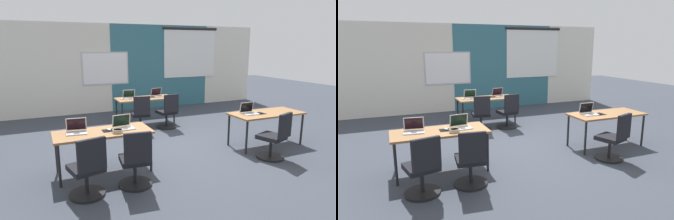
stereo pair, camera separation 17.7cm
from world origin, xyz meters
TOP-DOWN VIEW (x-y plane):
  - ground_plane at (0.00, 0.00)m, footprint 24.00×24.00m
  - back_wall_assembly at (0.05, 4.19)m, footprint 10.00×0.27m
  - desk_near_left at (-1.75, -0.60)m, footprint 1.60×0.70m
  - desk_near_right at (1.75, -0.60)m, footprint 1.60×0.70m
  - desk_far_center at (0.00, 2.20)m, footprint 1.60×0.70m
  - laptop_far_left at (-0.43, 2.24)m, footprint 0.36×0.32m
  - mouse_far_left at (-0.66, 2.19)m, footprint 0.07×0.11m
  - chair_far_left at (-0.37, 1.50)m, footprint 0.52×0.57m
  - laptop_near_left_inner at (-1.39, -0.57)m, footprint 0.36×0.32m
  - mousepad_near_left_inner at (-1.65, -0.59)m, footprint 0.22×0.19m
  - mouse_near_left_inner at (-1.65, -0.59)m, footprint 0.08×0.11m
  - chair_near_left_inner at (-1.43, -1.36)m, footprint 0.52×0.56m
  - laptop_near_left_end at (-2.16, -0.51)m, footprint 0.36×0.32m
  - chair_near_left_end at (-2.14, -1.39)m, footprint 0.53×0.58m
  - laptop_near_right_inner at (1.33, -0.54)m, footprint 0.33×0.28m
  - mousepad_near_right_inner at (1.55, -0.62)m, footprint 0.22×0.19m
  - mouse_near_right_inner at (1.55, -0.62)m, footprint 0.06×0.10m
  - chair_near_right_inner at (1.33, -1.32)m, footprint 0.56×0.61m
  - laptop_far_right at (0.40, 2.26)m, footprint 0.37×0.34m
  - mousepad_far_right at (0.14, 2.22)m, footprint 0.22×0.19m
  - mouse_far_right at (0.14, 2.22)m, footprint 0.07×0.11m
  - chair_far_right at (0.36, 1.48)m, footprint 0.52×0.56m
  - snack_bowl at (-1.54, -0.78)m, footprint 0.18×0.18m

SIDE VIEW (x-z plane):
  - ground_plane at x=0.00m, z-range 0.00..0.00m
  - chair_far_left at x=-0.37m, z-range -0.08..0.84m
  - chair_near_left_inner at x=-1.43m, z-range -0.08..0.84m
  - chair_near_left_end at x=-2.14m, z-range -0.08..0.84m
  - chair_near_right_inner at x=1.33m, z-range -0.08..0.84m
  - chair_far_right at x=0.36m, z-range -0.08..0.84m
  - desk_near_left at x=-1.75m, z-range 0.30..1.02m
  - desk_near_right at x=1.75m, z-range 0.30..1.02m
  - desk_far_center at x=0.00m, z-range 0.30..1.02m
  - mousepad_near_left_inner at x=-1.65m, z-range 0.72..0.72m
  - mousepad_near_right_inner at x=1.55m, z-range 0.72..0.72m
  - mousepad_far_right at x=0.14m, z-range 0.72..0.72m
  - mouse_far_left at x=-0.66m, z-range 0.72..0.75m
  - mouse_near_left_inner at x=-1.65m, z-range 0.72..0.76m
  - mouse_near_right_inner at x=1.55m, z-range 0.72..0.76m
  - mouse_far_right at x=0.14m, z-range 0.72..0.76m
  - snack_bowl at x=-1.54m, z-range 0.72..0.79m
  - laptop_far_right at x=0.40m, z-range 0.65..0.89m
  - laptop_far_left at x=-0.43m, z-range 0.65..0.89m
  - laptop_near_left_end at x=-2.16m, z-range 0.65..0.89m
  - laptop_near_left_inner at x=-1.39m, z-range 0.65..0.89m
  - laptop_near_right_inner at x=1.33m, z-range 0.65..0.89m
  - back_wall_assembly at x=0.05m, z-range 0.01..2.81m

